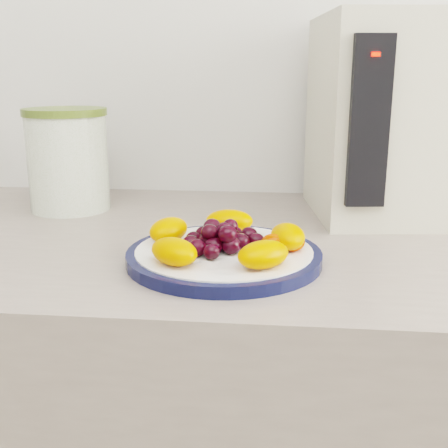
# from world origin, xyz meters

# --- Properties ---
(plate_rim) EXTENTS (0.25, 0.25, 0.01)m
(plate_rim) POSITION_xyz_m (-0.01, 1.08, 0.91)
(plate_rim) COLOR #0D1337
(plate_rim) RESTS_ON counter
(plate_face) EXTENTS (0.22, 0.22, 0.02)m
(plate_face) POSITION_xyz_m (-0.01, 1.08, 0.91)
(plate_face) COLOR white
(plate_face) RESTS_ON counter
(canister) EXTENTS (0.17, 0.17, 0.16)m
(canister) POSITION_xyz_m (-0.30, 1.33, 0.98)
(canister) COLOR #456718
(canister) RESTS_ON counter
(canister_lid) EXTENTS (0.18, 0.18, 0.01)m
(canister_lid) POSITION_xyz_m (-0.30, 1.33, 1.07)
(canister_lid) COLOR #576828
(canister_lid) RESTS_ON canister
(appliance_body) EXTENTS (0.21, 0.27, 0.32)m
(appliance_body) POSITION_xyz_m (0.21, 1.35, 1.06)
(appliance_body) COLOR beige
(appliance_body) RESTS_ON counter
(appliance_panel) EXTENTS (0.06, 0.02, 0.24)m
(appliance_panel) POSITION_xyz_m (0.18, 1.21, 1.06)
(appliance_panel) COLOR black
(appliance_panel) RESTS_ON appliance_body
(appliance_led) EXTENTS (0.01, 0.01, 0.01)m
(appliance_led) POSITION_xyz_m (0.18, 1.20, 1.15)
(appliance_led) COLOR #FF0C05
(appliance_led) RESTS_ON appliance_panel
(fruit_plate) EXTENTS (0.21, 0.20, 0.04)m
(fruit_plate) POSITION_xyz_m (-0.00, 1.08, 0.93)
(fruit_plate) COLOR orange
(fruit_plate) RESTS_ON plate_face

